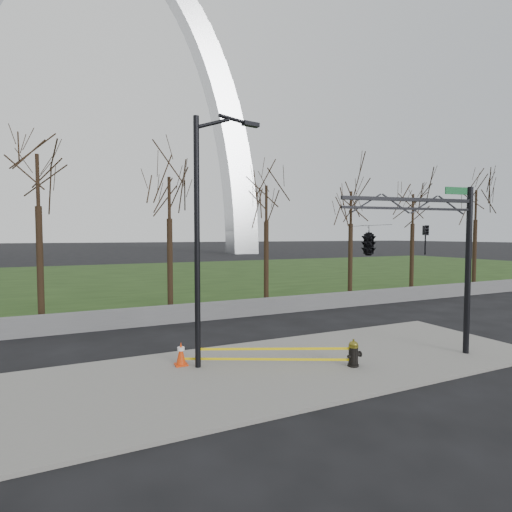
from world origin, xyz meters
name	(u,v)px	position (x,y,z in m)	size (l,w,h in m)	color
ground	(289,368)	(0.00, 0.00, 0.00)	(500.00, 500.00, 0.00)	black
sidewalk	(289,366)	(0.00, 0.00, 0.05)	(18.00, 6.00, 0.10)	gray
grass_strip	(143,277)	(0.00, 30.00, 0.03)	(120.00, 40.00, 0.06)	#1F3513
guardrail	(211,311)	(0.00, 8.00, 0.45)	(60.00, 0.30, 0.90)	#59595B
gateway_arch	(105,96)	(0.00, 75.00, 32.50)	(66.00, 6.00, 65.00)	silver
tree_row	(221,230)	(2.01, 12.00, 4.63)	(50.02, 4.00, 9.27)	black
fire_hydrant	(354,354)	(1.82, -1.01, 0.50)	(0.54, 0.36, 0.88)	black
traffic_cone	(181,353)	(-3.19, 1.43, 0.48)	(0.40, 0.40, 0.77)	red
street_light	(204,223)	(-2.52, 1.06, 4.69)	(2.38, 0.53, 8.21)	black
traffic_signal_mast	(389,240)	(3.19, -1.06, 4.15)	(5.05, 2.54, 6.00)	black
caution_tape	(271,354)	(-0.59, 0.11, 0.48)	(5.00, 2.44, 0.45)	yellow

